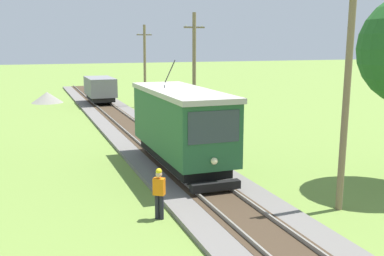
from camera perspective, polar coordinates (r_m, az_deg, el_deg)
The scene contains 7 objects.
red_tram at distance 21.14m, azimuth -1.41°, elevation 0.44°, with size 2.60×8.54×4.79m.
freight_car at distance 44.72m, azimuth -11.35°, elevation 4.80°, with size 2.40×5.20×2.31m.
utility_pole_near_tram at distance 16.62m, azimuth 18.67°, elevation 4.43°, with size 1.40×0.34×8.40m.
utility_pole_mid at distance 30.02m, azimuth 0.27°, elevation 6.92°, with size 1.40×0.26×7.79m.
utility_pole_far at distance 42.59m, azimuth -5.88°, elevation 7.75°, with size 1.40×0.44×7.48m.
gravel_pile at distance 47.81m, azimuth -17.54°, elevation 3.65°, with size 3.08×3.08×1.08m, color gray.
track_worker at distance 15.63m, azimuth -4.11°, elevation -7.84°, with size 0.45×0.42×1.78m.
Camera 1 is at (-6.58, -2.54, 5.92)m, focal length 42.95 mm.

